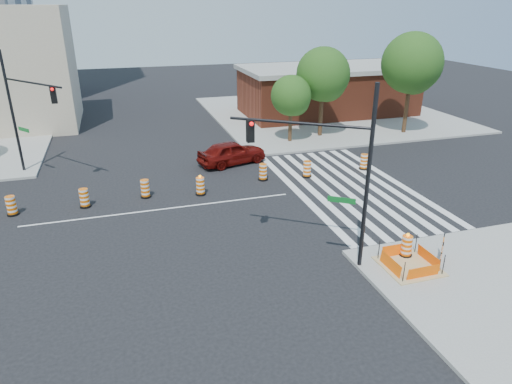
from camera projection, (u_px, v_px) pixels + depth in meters
ground at (162, 209)px, 24.20m from camera, size 120.00×120.00×0.00m
sidewalk_ne at (326, 113)px, 44.95m from camera, size 22.00×22.00×0.15m
crosswalk_east at (348, 187)px, 27.17m from camera, size 6.75×13.50×0.01m
lane_centerline at (162, 209)px, 24.20m from camera, size 14.00×0.12×0.01m
excavation_pit at (409, 265)px, 18.61m from camera, size 2.20×2.20×0.90m
brick_storefront at (327, 90)px, 44.09m from camera, size 16.50×8.50×4.60m
red_coupe at (232, 153)px, 30.75m from camera, size 5.02×3.06×1.60m
signal_pole_se at (328, 159)px, 17.56m from camera, size 4.67×3.31×7.41m
signal_pole_nw at (24, 104)px, 26.94m from camera, size 3.60×4.54×7.49m
pit_drum at (406, 247)px, 19.26m from camera, size 0.55×0.55×1.09m
barricade at (442, 248)px, 18.88m from camera, size 0.63×0.72×1.08m
tree_north_c at (291, 98)px, 34.47m from camera, size 3.11×3.07×5.21m
tree_north_d at (323, 77)px, 35.51m from camera, size 4.18×4.18×7.11m
tree_north_e at (412, 66)px, 36.14m from camera, size 4.80×4.80×8.15m
median_drum_1 at (12, 206)px, 23.39m from camera, size 0.60×0.60×1.02m
median_drum_2 at (84, 199)px, 24.31m from camera, size 0.60×0.60×1.02m
median_drum_3 at (145, 189)px, 25.53m from camera, size 0.60×0.60×1.02m
median_drum_4 at (200, 186)px, 25.89m from camera, size 0.60×0.60×1.18m
median_drum_5 at (263, 173)px, 28.04m from camera, size 0.60×0.60×1.02m
median_drum_6 at (307, 170)px, 28.55m from camera, size 0.60×0.60×1.02m
median_drum_7 at (364, 162)px, 29.85m from camera, size 0.60×0.60×1.02m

